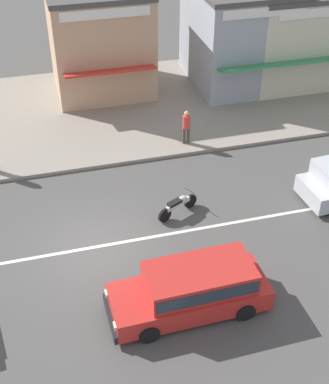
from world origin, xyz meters
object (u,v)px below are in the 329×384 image
shopfront_corner_warung (240,34)px  shopfront_far_kios (302,30)px  minivan_red_2 (194,287)px  motorcycle_1 (178,205)px  shopfront_mid_block (100,41)px  pedestrian_mid_kerb (186,125)px

shopfront_corner_warung → shopfront_far_kios: 3.60m
minivan_red_2 → motorcycle_1: (0.83, 4.49, -0.42)m
shopfront_corner_warung → shopfront_mid_block: 7.24m
motorcycle_1 → shopfront_mid_block: bearing=94.6°
shopfront_far_kios → shopfront_mid_block: bearing=176.0°
pedestrian_mid_kerb → shopfront_mid_block: (-2.60, 6.47, 1.69)m
minivan_red_2 → pedestrian_mid_kerb: size_ratio=3.10×
shopfront_corner_warung → shopfront_far_kios: size_ratio=0.92×
minivan_red_2 → pedestrian_mid_kerb: bearing=74.5°
shopfront_corner_warung → minivan_red_2: bearing=-115.7°
motorcycle_1 → shopfront_mid_block: size_ratio=0.32×
shopfront_mid_block → shopfront_far_kios: (10.80, -0.75, -0.19)m
minivan_red_2 → pedestrian_mid_kerb: (2.53, 9.11, 0.22)m
minivan_red_2 → shopfront_mid_block: size_ratio=0.93×
motorcycle_1 → minivan_red_2: bearing=-100.5°
shopfront_far_kios → minivan_red_2: bearing=-125.9°
motorcycle_1 → shopfront_corner_warung: (6.30, 10.35, 2.27)m
shopfront_mid_block → minivan_red_2: bearing=-89.7°
pedestrian_mid_kerb → shopfront_far_kios: bearing=34.9°
shopfront_corner_warung → motorcycle_1: bearing=-121.3°
motorcycle_1 → pedestrian_mid_kerb: 4.96m
motorcycle_1 → shopfront_far_kios: shopfront_far_kios is taller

